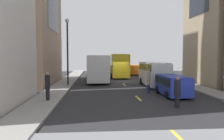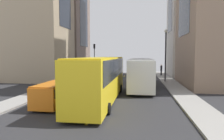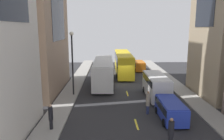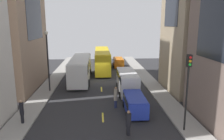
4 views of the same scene
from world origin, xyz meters
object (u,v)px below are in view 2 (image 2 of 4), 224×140
object	(u,v)px
pedestrian_waiting_curb	(116,71)
pedestrian_walking_far	(116,69)
streetcar_yellow	(101,75)
city_bus_white	(141,71)
car_blue_1	(107,71)
traffic_light_near_corner	(94,53)
delivery_van_white	(100,70)
pedestrian_crossing_mid	(161,70)
car_orange_0	(54,93)

from	to	relation	value
pedestrian_waiting_curb	pedestrian_walking_far	world-z (taller)	pedestrian_waiting_curb
streetcar_yellow	pedestrian_waiting_curb	distance (m)	17.98
city_bus_white	pedestrian_waiting_curb	xyz separation A→B (m)	(4.25, -10.91, -0.87)
car_blue_1	pedestrian_waiting_curb	distance (m)	2.13
pedestrian_walking_far	traffic_light_near_corner	bearing A→B (deg)	-0.22
streetcar_yellow	city_bus_white	bearing A→B (deg)	-115.00
car_blue_1	pedestrian_walking_far	bearing A→B (deg)	-105.75
city_bus_white	delivery_van_white	size ratio (longest dim) A/B	1.84
streetcar_yellow	pedestrian_waiting_curb	world-z (taller)	streetcar_yellow
pedestrian_crossing_mid	traffic_light_near_corner	distance (m)	13.33
car_orange_0	pedestrian_walking_far	world-z (taller)	pedestrian_walking_far
city_bus_white	car_orange_0	world-z (taller)	city_bus_white
city_bus_white	traffic_light_near_corner	distance (m)	18.63
streetcar_yellow	delivery_van_white	xyz separation A→B (m)	(2.74, -13.20, -0.61)
car_blue_1	streetcar_yellow	bearing A→B (deg)	97.94
delivery_van_white	pedestrian_waiting_curb	distance (m)	5.07
car_blue_1	delivery_van_white	bearing A→B (deg)	89.38
city_bus_white	pedestrian_walking_far	xyz separation A→B (m)	(4.78, -16.32, -0.99)
delivery_van_white	city_bus_white	bearing A→B (deg)	134.25
city_bus_white	traffic_light_near_corner	size ratio (longest dim) A/B	1.94
pedestrian_crossing_mid	streetcar_yellow	bearing A→B (deg)	125.34
city_bus_white	traffic_light_near_corner	world-z (taller)	traffic_light_near_corner
city_bus_white	car_orange_0	size ratio (longest dim) A/B	2.67
streetcar_yellow	pedestrian_crossing_mid	size ratio (longest dim) A/B	6.53
pedestrian_crossing_mid	city_bus_white	bearing A→B (deg)	128.94
delivery_van_white	pedestrian_walking_far	size ratio (longest dim) A/B	3.16
car_orange_0	pedestrian_walking_far	xyz separation A→B (m)	(-1.59, -25.74, -0.00)
car_blue_1	traffic_light_near_corner	distance (m)	6.00
city_bus_white	pedestrian_waiting_curb	world-z (taller)	city_bus_white
car_blue_1	pedestrian_waiting_curb	size ratio (longest dim) A/B	1.99
delivery_van_white	pedestrian_waiting_curb	bearing A→B (deg)	-110.48
car_orange_0	pedestrian_walking_far	distance (m)	25.79
pedestrian_waiting_curb	pedestrian_crossing_mid	size ratio (longest dim) A/B	1.09
pedestrian_crossing_mid	traffic_light_near_corner	world-z (taller)	traffic_light_near_corner
pedestrian_waiting_curb	pedestrian_crossing_mid	xyz separation A→B (m)	(-7.93, -3.16, 0.06)
delivery_van_white	pedestrian_crossing_mid	distance (m)	12.50
pedestrian_crossing_mid	traffic_light_near_corner	xyz separation A→B (m)	(12.83, -2.01, 3.03)
pedestrian_waiting_curb	pedestrian_crossing_mid	bearing A→B (deg)	-15.95
delivery_van_white	car_orange_0	distance (m)	15.61
delivery_van_white	pedestrian_crossing_mid	size ratio (longest dim) A/B	3.12
streetcar_yellow	delivery_van_white	world-z (taller)	streetcar_yellow
streetcar_yellow	delivery_van_white	size ratio (longest dim) A/B	2.09
pedestrian_walking_far	traffic_light_near_corner	size ratio (longest dim) A/B	0.33
city_bus_white	car_blue_1	bearing A→B (deg)	-63.95
city_bus_white	delivery_van_white	bearing A→B (deg)	-45.75
streetcar_yellow	traffic_light_near_corner	world-z (taller)	traffic_light_near_corner
streetcar_yellow	traffic_light_near_corner	xyz separation A→B (m)	(5.87, -23.10, 2.10)
streetcar_yellow	traffic_light_near_corner	bearing A→B (deg)	-75.73
car_orange_0	car_blue_1	xyz separation A→B (m)	(-0.42, -21.60, -0.05)
city_bus_white	car_orange_0	xyz separation A→B (m)	(6.37, 9.42, -0.99)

